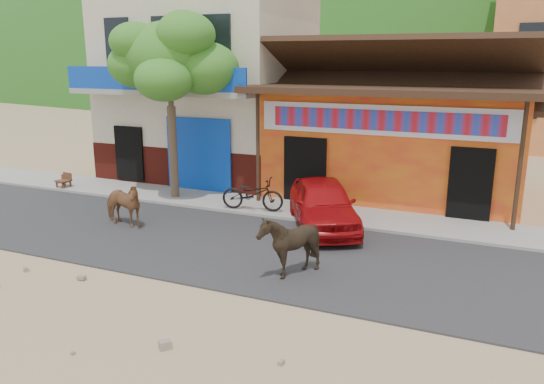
% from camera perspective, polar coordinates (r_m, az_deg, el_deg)
% --- Properties ---
extents(ground, '(120.00, 120.00, 0.00)m').
position_cam_1_polar(ground, '(11.19, -6.92, -10.42)').
color(ground, '#9E825B').
rests_on(ground, ground).
extents(road, '(60.00, 5.00, 0.04)m').
position_cam_1_polar(road, '(13.23, -1.47, -6.23)').
color(road, '#28282B').
rests_on(road, ground).
extents(sidewalk, '(60.00, 2.00, 0.12)m').
position_cam_1_polar(sidewalk, '(16.30, 3.68, -2.11)').
color(sidewalk, gray).
rests_on(sidewalk, ground).
extents(dance_club, '(8.00, 6.00, 3.60)m').
position_cam_1_polar(dance_club, '(19.23, 13.49, 5.37)').
color(dance_club, orange).
rests_on(dance_club, ground).
extents(cafe_building, '(7.00, 6.00, 7.00)m').
position_cam_1_polar(cafe_building, '(21.61, -6.56, 11.15)').
color(cafe_building, beige).
rests_on(cafe_building, ground).
extents(hillside, '(100.00, 40.00, 24.00)m').
position_cam_1_polar(hillside, '(79.25, 20.56, 18.78)').
color(hillside, '#194C14').
rests_on(hillside, ground).
extents(tree, '(3.00, 3.00, 6.00)m').
position_cam_1_polar(tree, '(17.60, -10.80, 9.05)').
color(tree, '#2D721E').
rests_on(tree, sidewalk).
extents(cow_tan, '(1.56, 0.85, 1.26)m').
position_cam_1_polar(cow_tan, '(15.40, -15.85, -1.26)').
color(cow_tan, '#8E5C39').
rests_on(cow_tan, road).
extents(cow_dark, '(1.55, 1.46, 1.42)m').
position_cam_1_polar(cow_dark, '(11.44, 1.87, -5.69)').
color(cow_dark, black).
rests_on(cow_dark, road).
extents(red_car, '(3.27, 4.30, 1.37)m').
position_cam_1_polar(red_car, '(14.74, 5.51, -1.25)').
color(red_car, '#A90C0F').
rests_on(red_car, road).
extents(scooter, '(2.01, 0.94, 1.01)m').
position_cam_1_polar(scooter, '(16.11, -2.11, -0.20)').
color(scooter, black).
rests_on(scooter, sidewalk).
extents(cafe_chair_left, '(0.51, 0.51, 0.94)m').
position_cam_1_polar(cafe_chair_left, '(20.38, -21.59, 1.78)').
color(cafe_chair_left, '#4F261A').
rests_on(cafe_chair_left, sidewalk).
extents(cafe_chair_right, '(0.40, 0.40, 0.80)m').
position_cam_1_polar(cafe_chair_right, '(20.40, -21.57, 1.60)').
color(cafe_chair_right, '#4C2B19').
rests_on(cafe_chair_right, sidewalk).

